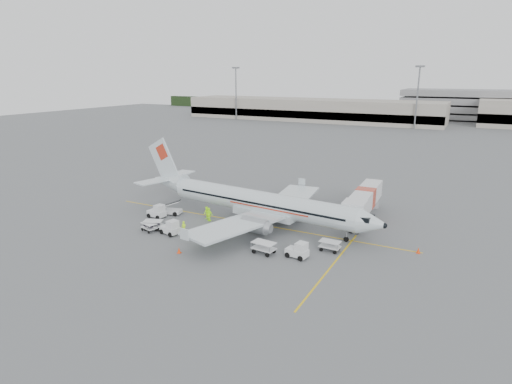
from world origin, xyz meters
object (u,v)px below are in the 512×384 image
(aircraft, at_px, (261,187))
(tug_aft, at_px, (156,211))
(tug_mid, at_px, (170,227))
(jet_bridge, at_px, (365,204))
(tug_fore, at_px, (297,250))
(belt_loader, at_px, (168,205))

(aircraft, relative_size, tug_aft, 14.64)
(aircraft, relative_size, tug_mid, 14.83)
(jet_bridge, distance_m, tug_fore, 16.46)
(tug_mid, bearing_deg, aircraft, 58.89)
(tug_fore, distance_m, tug_mid, 16.72)
(belt_loader, height_order, tug_mid, belt_loader)
(belt_loader, height_order, tug_aft, belt_loader)
(aircraft, xyz_separation_m, tug_aft, (-13.91, -4.55, -3.99))
(tug_fore, bearing_deg, jet_bridge, 85.85)
(belt_loader, distance_m, tug_aft, 2.04)
(aircraft, xyz_separation_m, jet_bridge, (11.92, 7.96, -2.77))
(jet_bridge, relative_size, tug_aft, 6.76)
(tug_aft, bearing_deg, aircraft, 21.60)
(aircraft, distance_m, tug_mid, 12.68)
(jet_bridge, distance_m, tug_mid, 26.21)
(aircraft, bearing_deg, tug_mid, -126.98)
(belt_loader, xyz_separation_m, tug_mid, (5.25, -6.23, -0.41))
(jet_bridge, relative_size, tug_mid, 6.84)
(tug_mid, bearing_deg, tug_fore, 14.19)
(belt_loader, xyz_separation_m, tug_aft, (-0.49, -1.94, -0.40))
(jet_bridge, relative_size, belt_loader, 3.34)
(jet_bridge, distance_m, belt_loader, 27.47)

